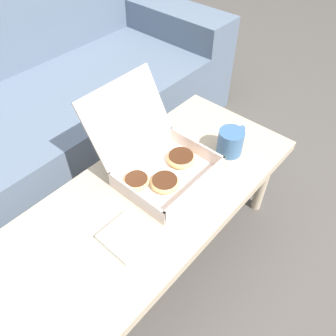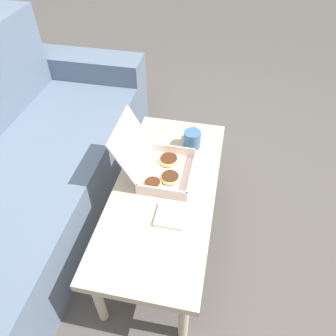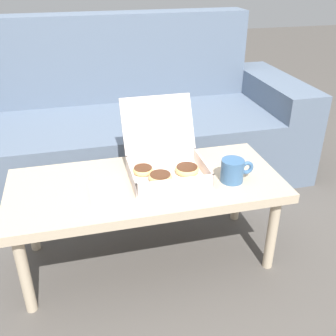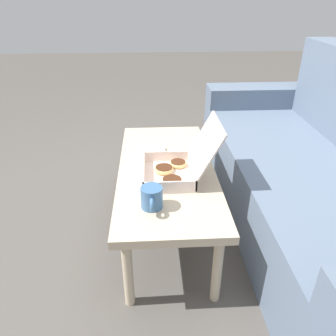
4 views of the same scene
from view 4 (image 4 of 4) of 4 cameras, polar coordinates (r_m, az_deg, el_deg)
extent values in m
plane|color=#514C47|center=(1.98, 0.82, -10.33)|extent=(12.00, 12.00, 0.00)
cube|color=slate|center=(2.01, 20.47, -4.45)|extent=(1.77, 0.65, 0.41)
cube|color=slate|center=(2.85, 15.27, 8.07)|extent=(0.24, 0.85, 0.57)
cube|color=#C6B293|center=(1.75, -0.28, -0.49)|extent=(1.15, 0.50, 0.04)
cylinder|color=#C6B293|center=(2.30, -5.73, 1.20)|extent=(0.04, 0.04, 0.37)
cylinder|color=#C6B293|center=(1.47, -6.99, -17.65)|extent=(0.04, 0.04, 0.37)
cylinder|color=#C6B293|center=(2.32, 3.81, 1.46)|extent=(0.04, 0.04, 0.37)
cylinder|color=#C6B293|center=(1.49, 8.57, -16.97)|extent=(0.04, 0.04, 0.37)
cube|color=silver|center=(1.66, 0.00, -1.39)|extent=(0.32, 0.25, 0.01)
cube|color=silver|center=(1.64, -4.27, -0.53)|extent=(0.32, 0.01, 0.06)
cube|color=silver|center=(1.65, 4.24, -0.29)|extent=(0.32, 0.01, 0.06)
cube|color=silver|center=(1.78, -0.29, 2.05)|extent=(0.01, 0.25, 0.06)
cube|color=silver|center=(1.51, 0.34, -3.32)|extent=(0.01, 0.25, 0.06)
cube|color=silver|center=(1.60, 6.64, 4.18)|extent=(0.32, 0.12, 0.23)
torus|color=#E5BC75|center=(1.68, -0.71, -0.23)|extent=(0.10, 0.10, 0.03)
cylinder|color=#472614|center=(1.68, -0.71, 0.01)|extent=(0.09, 0.09, 0.01)
torus|color=#E5BC75|center=(1.57, 0.70, -2.39)|extent=(0.10, 0.10, 0.03)
cylinder|color=#472614|center=(1.57, 0.70, -2.11)|extent=(0.09, 0.09, 0.01)
torus|color=#E5BC75|center=(1.74, 1.75, 0.77)|extent=(0.09, 0.09, 0.03)
cylinder|color=#472614|center=(1.73, 1.76, 1.00)|extent=(0.08, 0.08, 0.01)
cylinder|color=#3D6693|center=(1.42, -2.86, -5.11)|extent=(0.10, 0.10, 0.10)
torus|color=#3D6693|center=(1.36, -2.82, -6.46)|extent=(0.06, 0.02, 0.06)
cube|color=white|center=(1.89, -2.53, 2.75)|extent=(0.13, 0.13, 0.02)
camera|label=1|loc=(2.06, -17.54, 28.30)|focal=35.00mm
camera|label=2|loc=(2.63, -8.42, 36.72)|focal=35.00mm
camera|label=3|loc=(2.22, -43.66, 21.58)|focal=42.00mm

